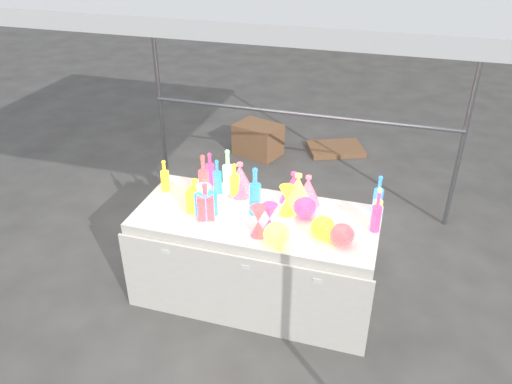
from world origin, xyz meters
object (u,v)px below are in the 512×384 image
(cardboard_box_closed, at_px, (258,139))
(lampshade_0, at_px, (240,178))
(hourglass_0, at_px, (258,221))
(display_table, at_px, (256,256))
(decanter_0, at_px, (196,195))
(bottle_0, at_px, (165,175))
(globe_0, at_px, (323,228))

(cardboard_box_closed, relative_size, lampshade_0, 2.02)
(hourglass_0, bearing_deg, lampshade_0, 120.27)
(display_table, distance_m, decanter_0, 0.68)
(bottle_0, relative_size, hourglass_0, 1.18)
(globe_0, bearing_deg, lampshade_0, 150.86)
(decanter_0, distance_m, globe_0, 0.97)
(decanter_0, height_order, globe_0, decanter_0)
(bottle_0, height_order, lampshade_0, bottle_0)
(display_table, height_order, decanter_0, decanter_0)
(bottle_0, height_order, globe_0, bottle_0)
(bottle_0, relative_size, lampshade_0, 1.00)
(display_table, distance_m, bottle_0, 0.96)
(bottle_0, bearing_deg, hourglass_0, -23.70)
(decanter_0, bearing_deg, bottle_0, 146.74)
(hourglass_0, xyz_separation_m, lampshade_0, (-0.30, 0.52, 0.02))
(display_table, bearing_deg, decanter_0, -172.59)
(globe_0, bearing_deg, cardboard_box_closed, 115.27)
(cardboard_box_closed, xyz_separation_m, hourglass_0, (0.81, -2.74, 0.67))
(display_table, height_order, lampshade_0, lampshade_0)
(bottle_0, xyz_separation_m, globe_0, (1.32, -0.28, -0.07))
(hourglass_0, bearing_deg, bottle_0, 156.30)
(bottle_0, bearing_deg, decanter_0, -31.61)
(display_table, distance_m, globe_0, 0.69)
(cardboard_box_closed, height_order, globe_0, globe_0)
(globe_0, distance_m, lampshade_0, 0.84)
(cardboard_box_closed, bearing_deg, hourglass_0, -55.18)
(lampshade_0, bearing_deg, cardboard_box_closed, 106.97)
(display_table, relative_size, decanter_0, 6.64)
(bottle_0, xyz_separation_m, decanter_0, (0.36, -0.22, 0.00))
(display_table, bearing_deg, lampshade_0, 126.63)
(decanter_0, bearing_deg, display_table, 5.75)
(decanter_0, relative_size, hourglass_0, 1.22)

